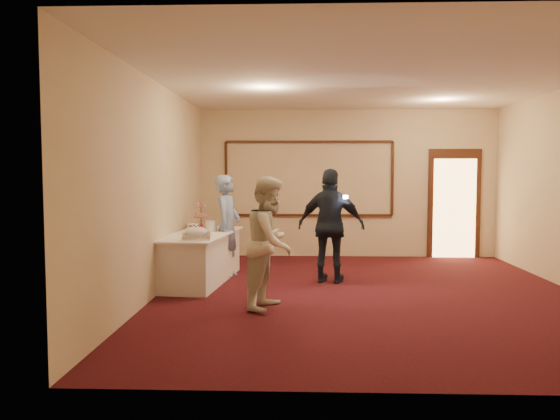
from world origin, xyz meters
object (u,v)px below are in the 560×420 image
(buffet_table, at_px, (200,257))
(pavlova_tray, at_px, (196,234))
(woman, at_px, (270,243))
(cupcake_stand, at_px, (201,218))
(plate_stack_a, at_px, (193,228))
(plate_stack_b, at_px, (211,226))
(guest, at_px, (331,226))
(man, at_px, (228,226))
(tart, at_px, (203,234))

(buffet_table, height_order, pavlova_tray, pavlova_tray)
(woman, bearing_deg, cupcake_stand, 44.57)
(plate_stack_a, bearing_deg, plate_stack_b, 57.45)
(plate_stack_b, bearing_deg, buffet_table, -108.14)
(guest, bearing_deg, cupcake_stand, -7.82)
(plate_stack_b, relative_size, woman, 0.12)
(pavlova_tray, bearing_deg, man, 76.40)
(buffet_table, height_order, tart, tart)
(tart, distance_m, man, 0.79)
(man, xyz_separation_m, guest, (1.68, -0.41, 0.05))
(cupcake_stand, bearing_deg, woman, -62.15)
(man, bearing_deg, cupcake_stand, 57.73)
(tart, bearing_deg, buffet_table, 107.43)
(cupcake_stand, xyz_separation_m, tart, (0.25, -1.24, -0.15))
(cupcake_stand, bearing_deg, man, -43.63)
(buffet_table, bearing_deg, tart, -72.57)
(pavlova_tray, height_order, cupcake_stand, cupcake_stand)
(plate_stack_a, distance_m, plate_stack_b, 0.42)
(woman, distance_m, guest, 1.85)
(pavlova_tray, distance_m, plate_stack_a, 0.82)
(pavlova_tray, distance_m, woman, 1.38)
(pavlova_tray, bearing_deg, cupcake_stand, 97.84)
(pavlova_tray, bearing_deg, woman, -36.90)
(plate_stack_a, xyz_separation_m, woman, (1.31, -1.63, -0.01))
(tart, bearing_deg, pavlova_tray, -91.82)
(plate_stack_b, bearing_deg, cupcake_stand, 115.34)
(buffet_table, bearing_deg, cupcake_stand, 99.13)
(plate_stack_b, bearing_deg, guest, -10.37)
(buffet_table, bearing_deg, pavlova_tray, -83.65)
(tart, relative_size, guest, 0.15)
(man, bearing_deg, plate_stack_a, 141.12)
(plate_stack_b, xyz_separation_m, woman, (1.08, -1.99, -0.02))
(plate_stack_a, relative_size, tart, 0.68)
(tart, bearing_deg, woman, -49.93)
(buffet_table, height_order, cupcake_stand, cupcake_stand)
(man, bearing_deg, tart, 170.81)
(pavlova_tray, xyz_separation_m, tart, (0.01, 0.47, -0.06))
(plate_stack_a, distance_m, tart, 0.40)
(buffet_table, distance_m, pavlova_tray, 0.93)
(pavlova_tray, relative_size, man, 0.34)
(cupcake_stand, xyz_separation_m, guest, (2.21, -0.91, -0.05))
(plate_stack_a, height_order, plate_stack_b, plate_stack_b)
(pavlova_tray, distance_m, man, 1.24)
(guest, bearing_deg, plate_stack_b, 4.27)
(plate_stack_a, bearing_deg, woman, -51.32)
(pavlova_tray, relative_size, woman, 0.34)
(tart, bearing_deg, guest, 9.60)
(buffet_table, height_order, woman, woman)
(plate_stack_a, distance_m, guest, 2.17)
(man, bearing_deg, buffet_table, 148.47)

